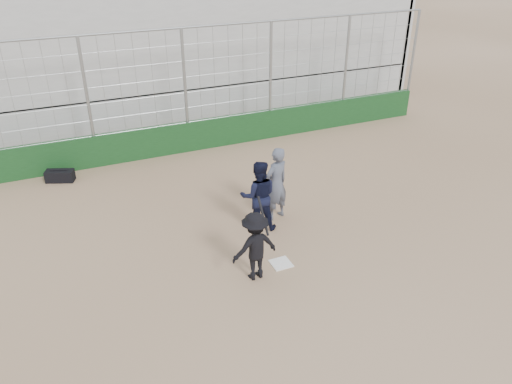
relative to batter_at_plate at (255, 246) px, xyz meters
name	(u,v)px	position (x,y,z in m)	size (l,w,h in m)	color
ground	(281,264)	(0.72, 0.17, -0.79)	(90.00, 90.00, 0.00)	brown
home_plate	(281,263)	(0.72, 0.17, -0.77)	(0.44, 0.44, 0.02)	white
backstop	(188,123)	(0.72, 7.17, 0.17)	(18.10, 0.25, 4.04)	#113716
bleachers	(147,35)	(0.72, 12.12, 2.14)	(20.25, 6.70, 6.98)	#9F9F9F
batter_at_plate	(255,246)	(0.00, 0.00, 0.00)	(1.05, 0.76, 1.74)	black
catcher_crouched	(258,208)	(0.84, 1.70, -0.16)	(1.07, 0.94, 1.25)	black
umpire	(276,187)	(1.48, 2.05, 0.10)	(0.72, 0.47, 1.77)	#4B515F
equipment_bag	(60,176)	(-3.47, 6.50, -0.61)	(0.88, 0.62, 0.39)	black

